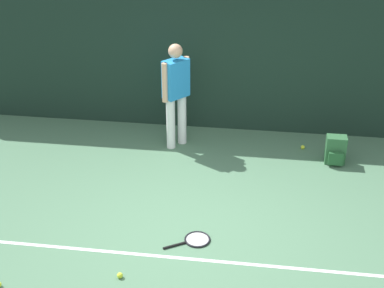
{
  "coord_description": "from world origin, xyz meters",
  "views": [
    {
      "loc": [
        0.84,
        -5.62,
        4.18
      ],
      "look_at": [
        0.0,
        0.4,
        1.0
      ],
      "focal_mm": 51.44,
      "sensor_mm": 36.0,
      "label": 1
    }
  ],
  "objects_px": {
    "tennis_player": "(176,90)",
    "tennis_racket": "(195,240)",
    "backpack": "(336,151)",
    "tennis_ball_far_left": "(303,147)",
    "tennis_ball_near_player": "(120,275)"
  },
  "relations": [
    {
      "from": "tennis_ball_far_left",
      "to": "tennis_racket",
      "type": "bearing_deg",
      "value": -118.28
    },
    {
      "from": "tennis_racket",
      "to": "backpack",
      "type": "bearing_deg",
      "value": 18.71
    },
    {
      "from": "tennis_player",
      "to": "backpack",
      "type": "height_order",
      "value": "tennis_player"
    },
    {
      "from": "backpack",
      "to": "tennis_ball_far_left",
      "type": "xyz_separation_m",
      "value": [
        -0.46,
        0.38,
        -0.18
      ]
    },
    {
      "from": "tennis_racket",
      "to": "tennis_ball_far_left",
      "type": "relative_size",
      "value": 9.32
    },
    {
      "from": "tennis_player",
      "to": "backpack",
      "type": "relative_size",
      "value": 3.86
    },
    {
      "from": "tennis_player",
      "to": "tennis_ball_near_player",
      "type": "distance_m",
      "value": 3.38
    },
    {
      "from": "tennis_racket",
      "to": "backpack",
      "type": "distance_m",
      "value": 2.9
    },
    {
      "from": "tennis_player",
      "to": "tennis_racket",
      "type": "bearing_deg",
      "value": -126.15
    },
    {
      "from": "tennis_ball_near_player",
      "to": "backpack",
      "type": "bearing_deg",
      "value": 48.97
    },
    {
      "from": "tennis_racket",
      "to": "tennis_ball_far_left",
      "type": "distance_m",
      "value": 2.96
    },
    {
      "from": "backpack",
      "to": "tennis_ball_far_left",
      "type": "distance_m",
      "value": 0.63
    },
    {
      "from": "tennis_player",
      "to": "backpack",
      "type": "xyz_separation_m",
      "value": [
        2.5,
        -0.25,
        -0.76
      ]
    },
    {
      "from": "backpack",
      "to": "tennis_ball_near_player",
      "type": "bearing_deg",
      "value": -130.97
    },
    {
      "from": "tennis_ball_far_left",
      "to": "tennis_player",
      "type": "bearing_deg",
      "value": -176.34
    }
  ]
}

